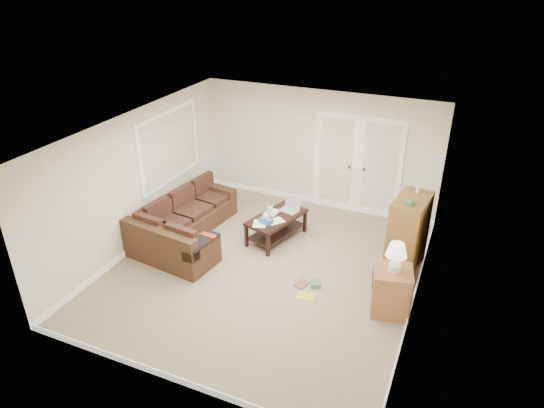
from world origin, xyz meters
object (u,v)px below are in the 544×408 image
at_px(coffee_table, 277,226).
at_px(tv_armoire, 407,236).
at_px(side_cabinet, 392,287).
at_px(sectional_sofa, 183,227).

xyz_separation_m(coffee_table, tv_armoire, (2.40, -0.18, 0.44)).
distance_m(coffee_table, tv_armoire, 2.45).
distance_m(tv_armoire, side_cabinet, 1.13).
height_order(sectional_sofa, coffee_table, coffee_table).
height_order(sectional_sofa, side_cabinet, side_cabinet).
distance_m(sectional_sofa, side_cabinet, 4.01).
bearing_deg(side_cabinet, tv_armoire, 76.73).
xyz_separation_m(coffee_table, side_cabinet, (2.38, -1.27, 0.16)).
bearing_deg(coffee_table, sectional_sofa, -137.66).
bearing_deg(sectional_sofa, coffee_table, 33.71).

